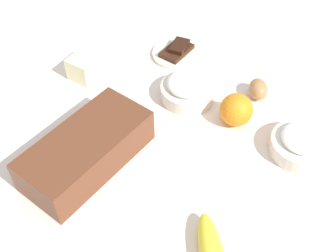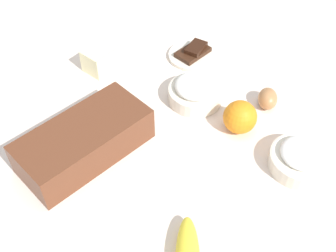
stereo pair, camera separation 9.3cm
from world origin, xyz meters
The scene contains 8 objects.
ground_plane centered at (0.00, 0.00, -0.01)m, with size 2.40×2.40×0.02m, color beige.
loaf_pan centered at (-0.14, 0.12, 0.04)m, with size 0.30×0.18×0.08m.
flour_bowl centered at (0.14, 0.02, 0.03)m, with size 0.13×0.13×0.06m.
sugar_bowl centered at (0.10, -0.27, 0.03)m, with size 0.13×0.13×0.06m.
orange_fruit centered at (0.12, -0.11, 0.04)m, with size 0.08×0.08×0.08m, color orange.
butter_block centered at (0.10, 0.28, 0.03)m, with size 0.09×0.06×0.06m, color #F4EDB2.
egg_near_butter centered at (0.22, -0.13, 0.02)m, with size 0.05×0.05×0.06m, color #B07748.
chocolate_plate centered at (0.28, 0.12, 0.01)m, with size 0.13×0.13×0.03m.
Camera 2 is at (-0.52, -0.37, 0.72)m, focal length 46.18 mm.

